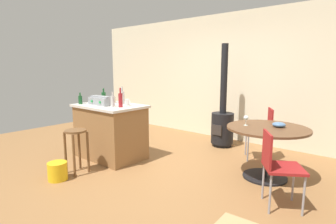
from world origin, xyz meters
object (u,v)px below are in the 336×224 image
toolbox (101,101)px  bottle_0 (122,97)px  wine_glass (246,118)px  bottle_4 (104,97)px  cup_0 (113,100)px  kitchen_island (111,131)px  wooden_stool (76,142)px  serving_bowl (279,125)px  wood_stove (222,122)px  bottle_1 (121,100)px  cup_1 (127,102)px  bottle_3 (80,100)px  plastic_bucket (58,171)px  folding_chair_far (262,129)px  folding_chair_near (277,164)px  cup_2 (91,101)px  dining_table (267,139)px  bottle_2 (113,101)px

toolbox → bottle_0: bottle_0 is taller
toolbox → wine_glass: size_ratio=3.18×
bottle_4 → cup_0: size_ratio=2.10×
kitchen_island → toolbox: (-0.10, -0.10, 0.53)m
wooden_stool → bottle_4: (-0.55, 0.93, 0.56)m
wine_glass → serving_bowl: wine_glass is taller
wood_stove → toolbox: (-1.26, -1.97, 0.51)m
bottle_1 → toolbox: bearing=-174.6°
bottle_0 → cup_1: bearing=-18.4°
bottle_3 → wine_glass: size_ratio=1.40×
cup_0 → wine_glass: 2.37m
bottle_0 → bottle_1: bottle_1 is taller
wine_glass → serving_bowl: bearing=26.2°
bottle_4 → wooden_stool: bearing=-59.5°
wood_stove → plastic_bucket: wood_stove is taller
serving_bowl → wooden_stool: bearing=-143.5°
cup_0 → folding_chair_far: bearing=31.3°
cup_0 → serving_bowl: cup_0 is taller
cup_1 → folding_chair_near: bearing=-0.3°
bottle_1 → cup_2: bottle_1 is taller
wood_stove → cup_1: size_ratio=17.64×
folding_chair_near → wine_glass: size_ratio=6.01×
bottle_3 → bottle_4: bottle_4 is taller
toolbox → cup_1: toolbox is taller
dining_table → folding_chair_near: bearing=-62.4°
folding_chair_near → plastic_bucket: bearing=-155.0°
bottle_3 → cup_1: (0.79, 0.39, -0.02)m
toolbox → cup_0: size_ratio=3.77×
dining_table → bottle_4: (-2.77, -0.69, 0.46)m
bottle_3 → wine_glass: (2.59, 1.02, -0.16)m
dining_table → folding_chair_far: 0.83m
toolbox → cup_0: toolbox is taller
wooden_stool → bottle_1: size_ratio=2.11×
folding_chair_far → bottle_3: bottle_3 is taller
wooden_stool → bottle_1: bottle_1 is taller
cup_0 → bottle_2: bearing=-39.7°
plastic_bucket → cup_0: bearing=106.3°
bottle_2 → wine_glass: size_ratio=1.71×
kitchen_island → bottle_1: 0.69m
kitchen_island → bottle_0: bottle_0 is taller
serving_bowl → plastic_bucket: (-2.32, -2.05, -0.65)m
wood_stove → toolbox: wood_stove is taller
toolbox → plastic_bucket: 1.36m
cup_1 → wine_glass: bearing=19.5°
wooden_stool → serving_bowl: (2.34, 1.73, 0.31)m
folding_chair_far → cup_0: size_ratio=7.32×
bottle_4 → wine_glass: size_ratio=1.77×
cup_0 → wine_glass: bearing=12.9°
toolbox → cup_0: 0.35m
bottle_4 → folding_chair_near: bearing=-0.8°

